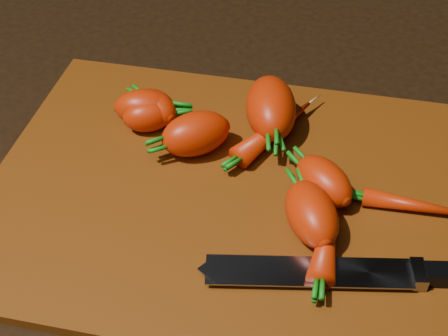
# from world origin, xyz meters

# --- Properties ---
(ground) EXTENTS (2.00, 2.00, 0.01)m
(ground) POSITION_xyz_m (0.00, 0.00, -0.01)
(ground) COLOR black
(cutting_board) EXTENTS (0.50, 0.40, 0.01)m
(cutting_board) POSITION_xyz_m (0.00, 0.00, 0.01)
(cutting_board) COLOR #582909
(cutting_board) RESTS_ON ground
(carrot_0) EXTENTS (0.08, 0.06, 0.04)m
(carrot_0) POSITION_xyz_m (-0.11, 0.09, 0.03)
(carrot_0) COLOR red
(carrot_0) RESTS_ON cutting_board
(carrot_1) EXTENTS (0.07, 0.07, 0.04)m
(carrot_1) POSITION_xyz_m (-0.10, 0.09, 0.03)
(carrot_1) COLOR red
(carrot_1) RESTS_ON cutting_board
(carrot_2) EXTENTS (0.08, 0.11, 0.06)m
(carrot_2) POSITION_xyz_m (0.03, 0.11, 0.04)
(carrot_2) COLOR red
(carrot_2) RESTS_ON cutting_board
(carrot_3) EXTENTS (0.08, 0.09, 0.05)m
(carrot_3) POSITION_xyz_m (0.10, -0.04, 0.04)
(carrot_3) COLOR red
(carrot_3) RESTS_ON cutting_board
(carrot_4) EXTENTS (0.09, 0.09, 0.05)m
(carrot_4) POSITION_xyz_m (-0.04, 0.05, 0.04)
(carrot_4) COLOR red
(carrot_4) RESTS_ON cutting_board
(carrot_5) EXTENTS (0.07, 0.06, 0.04)m
(carrot_5) POSITION_xyz_m (-0.10, 0.08, 0.03)
(carrot_5) COLOR red
(carrot_5) RESTS_ON cutting_board
(carrot_6) EXTENTS (0.08, 0.08, 0.04)m
(carrot_6) POSITION_xyz_m (0.11, 0.01, 0.03)
(carrot_6) COLOR red
(carrot_6) RESTS_ON cutting_board
(carrot_7) EXTENTS (0.09, 0.13, 0.03)m
(carrot_7) POSITION_xyz_m (0.04, 0.09, 0.03)
(carrot_7) COLOR red
(carrot_7) RESTS_ON cutting_board
(carrot_8) EXTENTS (0.11, 0.02, 0.02)m
(carrot_8) POSITION_xyz_m (0.20, 0.00, 0.02)
(carrot_8) COLOR red
(carrot_8) RESTS_ON cutting_board
(carrot_9) EXTENTS (0.03, 0.11, 0.03)m
(carrot_9) POSITION_xyz_m (0.12, -0.06, 0.03)
(carrot_9) COLOR red
(carrot_9) RESTS_ON cutting_board
(knife) EXTENTS (0.31, 0.08, 0.02)m
(knife) POSITION_xyz_m (0.12, -0.10, 0.02)
(knife) COLOR gray
(knife) RESTS_ON cutting_board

